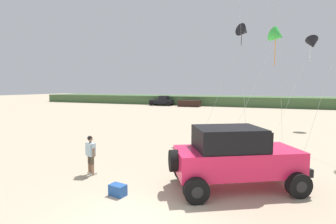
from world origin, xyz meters
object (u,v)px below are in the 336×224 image
Objects in this scene: person_watching at (91,153)px; kite_blue_swept at (244,31)px; jeep at (235,156)px; kite_red_delta at (278,36)px; distant_sedan at (189,103)px; distant_pickup at (162,101)px; kite_green_box at (312,44)px; cooler_box at (118,190)px.

person_watching is 13.84m from kite_blue_swept.
kite_red_delta reaches higher than jeep.
distant_sedan is 29.99m from kite_blue_swept.
distant_pickup is 33.41m from kite_blue_swept.
distant_sedan is 0.51× the size of kite_green_box.
cooler_box is 42.41m from distant_pickup.
jeep is at bearing -73.44° from distant_sedan.
kite_blue_swept reaches higher than distant_sedan.
kite_red_delta is 1.02× the size of kite_blue_swept.
kite_red_delta is (1.51, 12.54, 6.47)m from jeep.
person_watching is 21.27m from kite_green_box.
jeep is at bearing -85.45° from kite_blue_swept.
distant_sedan is (6.01, -0.73, -0.34)m from distant_pickup.
kite_red_delta is (7.32, 13.35, 6.73)m from person_watching.
distant_sedan is at bearing 114.69° from kite_blue_swept.
person_watching is at bearing -82.10° from distant_sedan.
cooler_box is 0.12× the size of distant_pickup.
distant_pickup is at bearing 120.48° from cooler_box.
distant_sedan is at bearing 112.79° from cooler_box.
jeep is 1.07× the size of distant_pickup.
person_watching is 16.64m from kite_red_delta.
kite_red_delta reaches higher than cooler_box.
jeep is 14.19m from kite_red_delta.
kite_blue_swept reaches higher than person_watching.
person_watching is at bearing -118.73° from kite_red_delta.
cooler_box is at bearing -113.24° from kite_green_box.
cooler_box is at bearing -149.34° from jeep.
distant_pickup is at bearing 116.94° from jeep.
kite_blue_swept is (4.99, 10.99, 6.78)m from person_watching.
cooler_box is 21.70m from kite_green_box.
distant_pickup is at bearing 123.76° from kite_blue_swept.
cooler_box is (-3.61, -2.14, -1.01)m from jeep.
distant_sedan is 0.50× the size of kite_red_delta.
kite_blue_swept is 8.32m from kite_green_box.
kite_blue_swept is (2.80, 12.32, 7.53)m from cooler_box.
distant_pickup is 0.55× the size of kite_red_delta.
kite_blue_swept reaches higher than cooler_box.
distant_pickup reaches higher than cooler_box.
cooler_box is at bearing -68.73° from distant_pickup.
kite_green_box is at bearing -51.90° from distant_sedan.
kite_red_delta is 1.02× the size of kite_green_box.
person_watching is at bearing -70.94° from distant_pickup.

